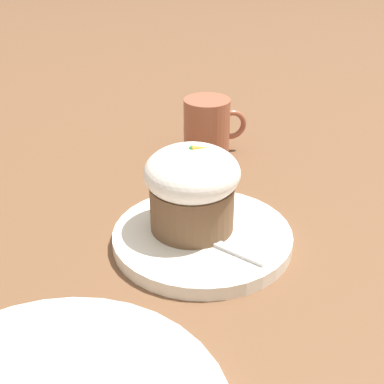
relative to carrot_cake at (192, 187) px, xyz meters
name	(u,v)px	position (x,y,z in m)	size (l,w,h in m)	color
ground_plane	(202,243)	(0.01, -0.01, -0.07)	(4.00, 4.00, 0.00)	brown
dessert_plate	(202,237)	(0.01, -0.01, -0.06)	(0.20, 0.20, 0.02)	white
carrot_cake	(192,187)	(0.00, 0.00, 0.00)	(0.11, 0.11, 0.10)	brown
spoon	(208,239)	(0.01, -0.03, -0.05)	(0.08, 0.09, 0.01)	silver
coffee_cup	(208,127)	(0.08, 0.23, -0.02)	(0.10, 0.07, 0.09)	#9E563D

